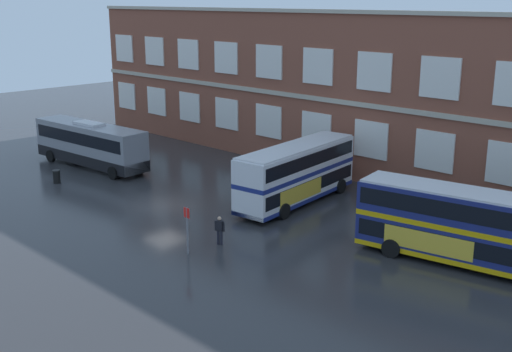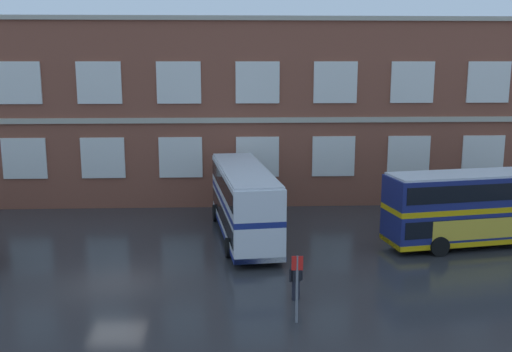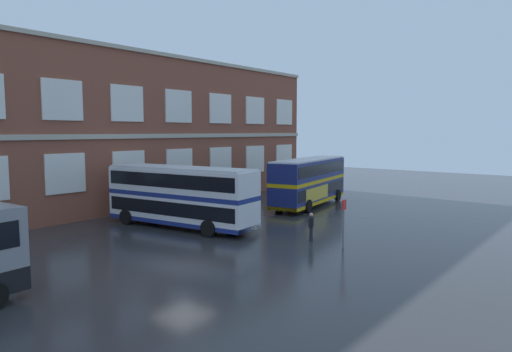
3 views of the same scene
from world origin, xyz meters
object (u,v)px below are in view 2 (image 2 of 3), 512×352
object	(u,v)px
waiting_passenger	(296,279)
bus_stand_flag	(297,283)
double_decker_near	(244,201)
double_decker_middle	(484,207)

from	to	relation	value
waiting_passenger	bus_stand_flag	size ratio (longest dim) A/B	0.63
double_decker_near	double_decker_middle	size ratio (longest dim) A/B	1.00
double_decker_middle	waiting_passenger	size ratio (longest dim) A/B	6.63
double_decker_near	waiting_passenger	distance (m)	9.29
waiting_passenger	double_decker_middle	bearing A→B (deg)	32.62
double_decker_near	double_decker_middle	bearing A→B (deg)	-8.17
waiting_passenger	bus_stand_flag	distance (m)	2.32
double_decker_near	bus_stand_flag	xyz separation A→B (m)	(1.77, -11.20, -0.51)
double_decker_middle	bus_stand_flag	bearing A→B (deg)	-140.57
double_decker_middle	bus_stand_flag	distance (m)	14.68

